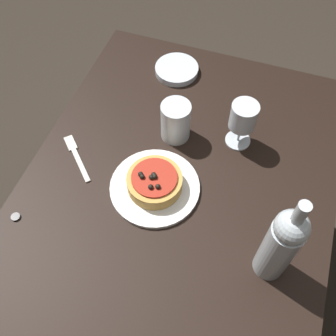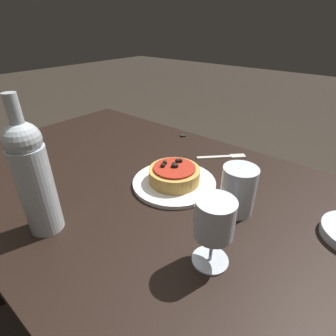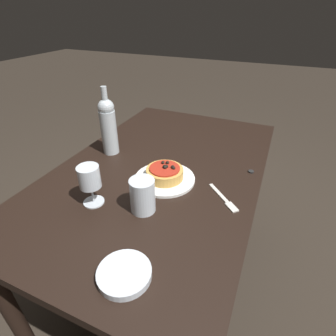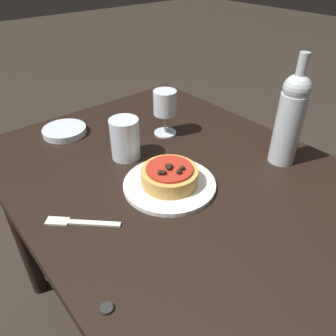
% 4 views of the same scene
% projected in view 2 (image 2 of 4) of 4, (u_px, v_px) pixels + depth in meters
% --- Properties ---
extents(ground_plane, '(14.00, 14.00, 0.00)m').
position_uv_depth(ground_plane, '(149.00, 323.00, 1.16)').
color(ground_plane, '#2D261E').
extents(dining_table, '(1.36, 0.85, 0.74)m').
position_uv_depth(dining_table, '(142.00, 207.00, 0.84)').
color(dining_table, black).
rests_on(dining_table, ground_plane).
extents(dinner_plate, '(0.25, 0.25, 0.01)m').
position_uv_depth(dinner_plate, '(174.00, 183.00, 0.78)').
color(dinner_plate, white).
rests_on(dinner_plate, dining_table).
extents(pizza, '(0.15, 0.15, 0.06)m').
position_uv_depth(pizza, '(174.00, 174.00, 0.77)').
color(pizza, gold).
rests_on(pizza, dinner_plate).
extents(wine_glass, '(0.08, 0.08, 0.15)m').
position_uv_depth(wine_glass, '(214.00, 221.00, 0.48)').
color(wine_glass, silver).
rests_on(wine_glass, dining_table).
extents(wine_bottle, '(0.08, 0.08, 0.32)m').
position_uv_depth(wine_bottle, '(34.00, 177.00, 0.56)').
color(wine_bottle, '#B2BCC1').
rests_on(wine_bottle, dining_table).
extents(water_cup, '(0.09, 0.09, 0.12)m').
position_uv_depth(water_cup, '(238.00, 190.00, 0.65)').
color(water_cup, silver).
rests_on(water_cup, dining_table).
extents(fork, '(0.14, 0.14, 0.00)m').
position_uv_depth(fork, '(224.00, 157.00, 0.94)').
color(fork, beige).
rests_on(fork, dining_table).
extents(bottle_cap, '(0.02, 0.02, 0.01)m').
position_uv_depth(bottle_cap, '(183.00, 136.00, 1.11)').
color(bottle_cap, black).
rests_on(bottle_cap, dining_table).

